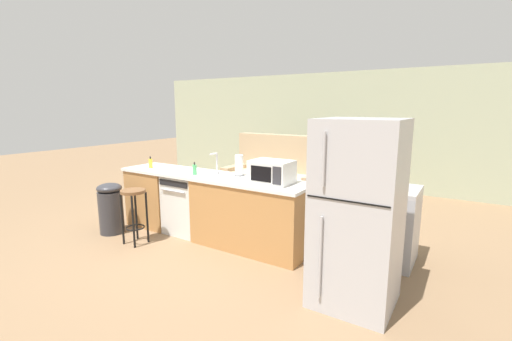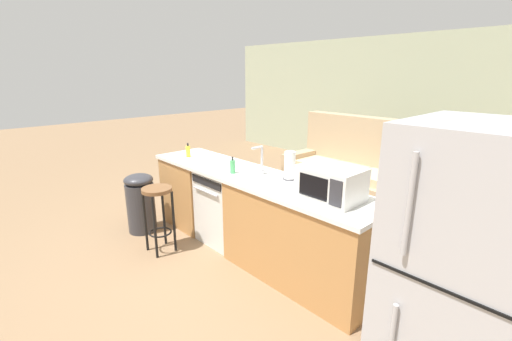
% 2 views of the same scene
% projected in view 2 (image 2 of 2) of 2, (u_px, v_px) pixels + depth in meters
% --- Properties ---
extents(ground_plane, '(24.00, 24.00, 0.00)m').
position_uv_depth(ground_plane, '(243.00, 246.00, 3.92)').
color(ground_plane, '#896B4C').
extents(wall_back, '(10.00, 0.06, 2.60)m').
position_uv_depth(wall_back, '(431.00, 109.00, 6.10)').
color(wall_back, '#A8B293').
rests_on(wall_back, ground_plane).
extents(kitchen_counter, '(2.94, 0.66, 0.90)m').
position_uv_depth(kitchen_counter, '(257.00, 219.00, 3.64)').
color(kitchen_counter, '#B77F47').
rests_on(kitchen_counter, ground_plane).
extents(dishwasher, '(0.58, 0.61, 0.84)m').
position_uv_depth(dishwasher, '(228.00, 206.00, 3.98)').
color(dishwasher, silver).
rests_on(dishwasher, ground_plane).
extents(stove_range, '(0.76, 0.68, 0.90)m').
position_uv_depth(stove_range, '(508.00, 281.00, 2.50)').
color(stove_range, '#A8AAB2').
rests_on(stove_range, ground_plane).
extents(refrigerator, '(0.72, 0.73, 1.72)m').
position_uv_depth(refrigerator, '(469.00, 299.00, 1.67)').
color(refrigerator, '#B7B7BC').
rests_on(refrigerator, ground_plane).
extents(microwave, '(0.50, 0.37, 0.28)m').
position_uv_depth(microwave, '(331.00, 183.00, 2.83)').
color(microwave, white).
rests_on(microwave, kitchen_counter).
extents(sink_faucet, '(0.07, 0.17, 0.30)m').
position_uv_depth(sink_faucet, '(261.00, 162.00, 3.55)').
color(sink_faucet, silver).
rests_on(sink_faucet, kitchen_counter).
extents(paper_towel_roll, '(0.14, 0.14, 0.28)m').
position_uv_depth(paper_towel_roll, '(290.00, 166.00, 3.36)').
color(paper_towel_roll, '#4C4C51').
rests_on(paper_towel_roll, kitchen_counter).
extents(soap_bottle, '(0.06, 0.06, 0.18)m').
position_uv_depth(soap_bottle, '(233.00, 166.00, 3.59)').
color(soap_bottle, '#4CB266').
rests_on(soap_bottle, kitchen_counter).
extents(dish_soap_bottle, '(0.06, 0.06, 0.18)m').
position_uv_depth(dish_soap_bottle, '(188.00, 151.00, 4.28)').
color(dish_soap_bottle, yellow).
rests_on(dish_soap_bottle, kitchen_counter).
extents(bar_stool, '(0.32, 0.32, 0.74)m').
position_uv_depth(bar_stool, '(158.00, 206.00, 3.69)').
color(bar_stool, brown).
rests_on(bar_stool, ground_plane).
extents(trash_bin, '(0.35, 0.35, 0.74)m').
position_uv_depth(trash_bin, '(141.00, 202.00, 4.22)').
color(trash_bin, '#333338').
rests_on(trash_bin, ground_plane).
extents(couch, '(2.02, 0.94, 1.27)m').
position_uv_depth(couch, '(352.00, 174.00, 5.36)').
color(couch, tan).
rests_on(couch, ground_plane).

